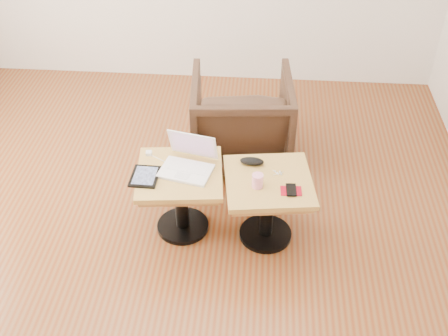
# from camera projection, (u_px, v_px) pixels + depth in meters

# --- Properties ---
(room_shell) EXTENTS (4.52, 4.52, 2.71)m
(room_shell) POSITION_uv_depth(u_px,v_px,m) (154.00, 58.00, 3.12)
(room_shell) COLOR maroon
(room_shell) RESTS_ON ground
(side_table_left) EXTENTS (0.61, 0.61, 0.51)m
(side_table_left) POSITION_uv_depth(u_px,v_px,m) (180.00, 187.00, 3.75)
(side_table_left) COLOR black
(side_table_left) RESTS_ON ground
(side_table_right) EXTENTS (0.63, 0.63, 0.51)m
(side_table_right) POSITION_uv_depth(u_px,v_px,m) (268.00, 194.00, 3.69)
(side_table_right) COLOR black
(side_table_right) RESTS_ON ground
(laptop) EXTENTS (0.39, 0.36, 0.23)m
(laptop) POSITION_uv_depth(u_px,v_px,m) (188.00, 162.00, 3.68)
(laptop) COLOR white
(laptop) RESTS_ON side_table_left
(tablet) EXTENTS (0.18, 0.23, 0.02)m
(tablet) POSITION_uv_depth(u_px,v_px,m) (145.00, 176.00, 3.62)
(tablet) COLOR black
(tablet) RESTS_ON side_table_left
(charging_adapter) EXTENTS (0.04, 0.04, 0.02)m
(charging_adapter) POSITION_uv_depth(u_px,v_px,m) (149.00, 153.00, 3.81)
(charging_adapter) COLOR white
(charging_adapter) RESTS_ON side_table_left
(glasses_case) EXTENTS (0.16, 0.08, 0.05)m
(glasses_case) POSITION_uv_depth(u_px,v_px,m) (252.00, 161.00, 3.72)
(glasses_case) COLOR black
(glasses_case) RESTS_ON side_table_right
(striped_cup) EXTENTS (0.10, 0.10, 0.09)m
(striped_cup) POSITION_uv_depth(u_px,v_px,m) (258.00, 181.00, 3.53)
(striped_cup) COLOR #ED3D7F
(striped_cup) RESTS_ON side_table_right
(earbuds_tangle) EXTENTS (0.07, 0.04, 0.01)m
(earbuds_tangle) POSITION_uv_depth(u_px,v_px,m) (278.00, 173.00, 3.66)
(earbuds_tangle) COLOR white
(earbuds_tangle) RESTS_ON side_table_right
(phone_on_sleeve) EXTENTS (0.14, 0.12, 0.02)m
(phone_on_sleeve) POSITION_uv_depth(u_px,v_px,m) (291.00, 190.00, 3.51)
(phone_on_sleeve) COLOR maroon
(phone_on_sleeve) RESTS_ON side_table_right
(armchair) EXTENTS (0.83, 0.85, 0.72)m
(armchair) POSITION_uv_depth(u_px,v_px,m) (241.00, 118.00, 4.44)
(armchair) COLOR #322013
(armchair) RESTS_ON ground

